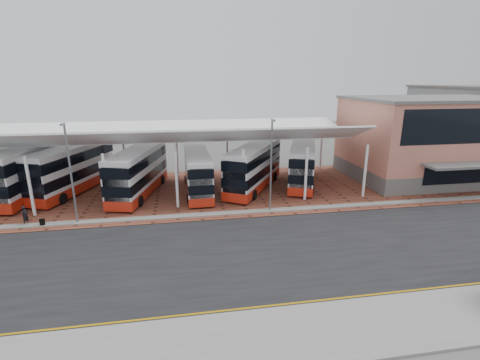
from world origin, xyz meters
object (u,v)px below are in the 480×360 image
Objects in this scene: bus_1 at (72,169)px; bus_5 at (302,164)px; bus_4 at (254,167)px; bus_0 at (30,171)px; terminal at (432,138)px; pedestrian at (25,215)px; bus_3 at (198,173)px; bus_2 at (139,172)px.

bus_1 reaches higher than bus_5.
bus_4 reaches higher than bus_5.
bus_0 is 27.77m from bus_5.
terminal is 39.57m from bus_1.
bus_5 is 26.45m from pedestrian.
bus_0 is 3.78m from bus_1.
bus_5 is (11.49, 1.25, 0.12)m from bus_3.
bus_3 is 6.47× the size of pedestrian.
bus_2 reaches higher than pedestrian.
pedestrian is (-1.38, -8.48, -1.56)m from bus_1.
bus_4 is at bearing 2.83° from bus_3.
bus_3 is at bearing -145.22° from bus_4.
bus_4 is (18.42, -2.07, -0.08)m from bus_1.
bus_3 is (-26.97, -1.38, -2.55)m from terminal.
bus_2 is 5.82m from bus_3.
pedestrian is at bearing -79.17° from bus_1.
terminal reaches higher than pedestrian.
bus_3 is at bearing -177.07° from terminal.
bus_2 is 7.29× the size of pedestrian.
pedestrian is (2.37, -8.00, -1.70)m from bus_0.
terminal is 1.71× the size of bus_4.
terminal reaches higher than bus_5.
bus_0 is at bearing 179.23° from terminal.
bus_2 is 17.31m from bus_5.
bus_2 is 1.05× the size of bus_4.
bus_4 is at bearing -48.61° from pedestrian.
bus_1 is 18.53m from bus_4.
bus_0 is 8.51m from pedestrian.
bus_3 is (12.52, -2.45, -0.29)m from bus_1.
bus_3 is at bearing -152.85° from bus_5.
bus_4 is at bearing 13.64° from bus_1.
bus_0 is at bearing 172.33° from bus_3.
bus_5 is 6.94× the size of pedestrian.
bus_4 reaches higher than pedestrian.
bus_2 is at bearing -156.37° from bus_5.
bus_1 is at bearing 177.07° from bus_2.
bus_1 is 24.04m from bus_5.
bus_1 is at bearing 14.22° from pedestrian.
bus_5 is (24.01, -1.19, -0.17)m from bus_1.
bus_3 is 15.21m from pedestrian.
bus_0 is at bearing -152.60° from bus_1.
bus_5 is at bearing 5.43° from bus_3.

